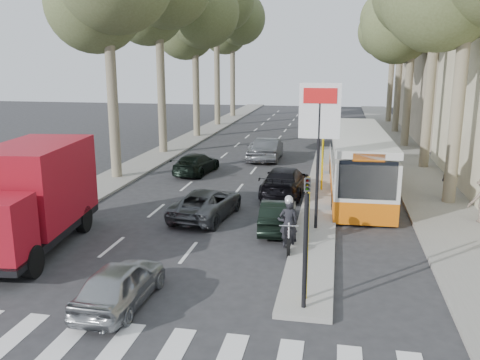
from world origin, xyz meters
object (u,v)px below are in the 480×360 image
Objects in this scene: silver_hatchback at (120,284)px; motorcycle at (288,223)px; dark_hatchback at (278,215)px; city_bus at (358,160)px; red_truck at (30,195)px.

silver_hatchback is 1.64× the size of motorcycle.
dark_hatchback is 0.31× the size of city_bus.
dark_hatchback is 8.96m from red_truck.
motorcycle is at bearing 105.06° from dark_hatchback.
city_bus is 5.29× the size of motorcycle.
red_truck is 3.16× the size of motorcycle.
silver_hatchback is at bearing 61.31° from dark_hatchback.
red_truck is at bearing -139.96° from city_bus.
red_truck is (-8.13, -3.55, 1.29)m from dark_hatchback.
motorcycle reaches higher than silver_hatchback.
red_truck reaches higher than city_bus.
silver_hatchback is 7.77m from dark_hatchback.
city_bus is at bearing 66.59° from motorcycle.
city_bus reaches higher than motorcycle.
motorcycle is at bearing -109.00° from city_bus.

